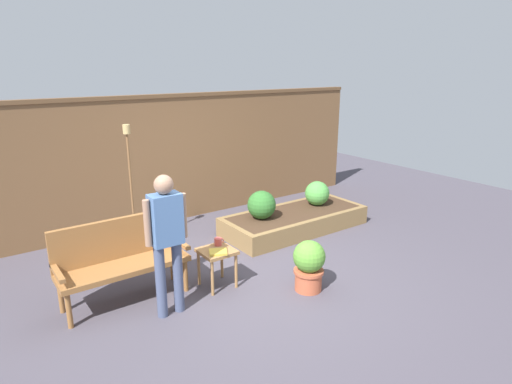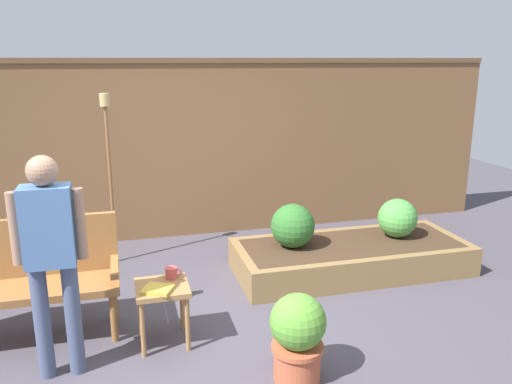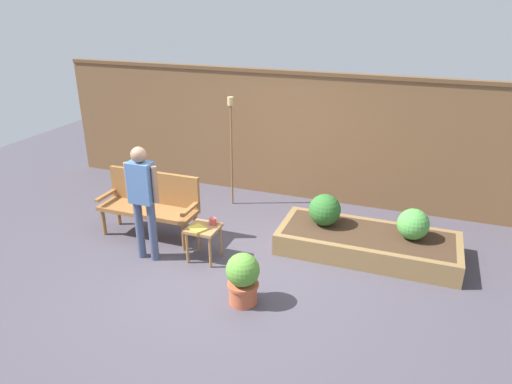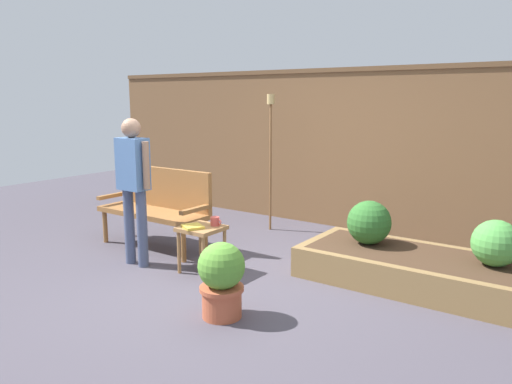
% 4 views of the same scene
% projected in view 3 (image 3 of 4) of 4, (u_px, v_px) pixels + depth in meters
% --- Properties ---
extents(ground_plane, '(14.00, 14.00, 0.00)m').
position_uv_depth(ground_plane, '(226.00, 267.00, 6.13)').
color(ground_plane, '#47424C').
extents(fence_back, '(8.40, 0.14, 2.16)m').
position_uv_depth(fence_back, '(286.00, 135.00, 7.96)').
color(fence_back, brown).
rests_on(fence_back, ground_plane).
extents(garden_bench, '(1.44, 0.48, 0.94)m').
position_uv_depth(garden_bench, '(151.00, 200.00, 6.78)').
color(garden_bench, '#936033').
rests_on(garden_bench, ground_plane).
extents(side_table, '(0.40, 0.40, 0.48)m').
position_uv_depth(side_table, '(204.00, 233.00, 6.17)').
color(side_table, '#9E7042').
rests_on(side_table, ground_plane).
extents(cup_on_table, '(0.13, 0.09, 0.09)m').
position_uv_depth(cup_on_table, '(213.00, 221.00, 6.19)').
color(cup_on_table, '#CC4C47').
rests_on(cup_on_table, side_table).
extents(book_on_table, '(0.27, 0.26, 0.03)m').
position_uv_depth(book_on_table, '(198.00, 228.00, 6.07)').
color(book_on_table, gold).
rests_on(book_on_table, side_table).
extents(potted_boxwood, '(0.38, 0.38, 0.63)m').
position_uv_depth(potted_boxwood, '(243.00, 277.00, 5.31)').
color(potted_boxwood, '#B75638').
rests_on(potted_boxwood, ground_plane).
extents(raised_planter_bed, '(2.40, 1.00, 0.30)m').
position_uv_depth(raised_planter_bed, '(367.00, 243.00, 6.41)').
color(raised_planter_bed, olive).
rests_on(raised_planter_bed, ground_plane).
extents(shrub_near_bench, '(0.44, 0.44, 0.44)m').
position_uv_depth(shrub_near_bench, '(325.00, 210.00, 6.52)').
color(shrub_near_bench, brown).
rests_on(shrub_near_bench, raised_planter_bed).
extents(shrub_far_corner, '(0.41, 0.41, 0.41)m').
position_uv_depth(shrub_far_corner, '(413.00, 224.00, 6.15)').
color(shrub_far_corner, brown).
rests_on(shrub_far_corner, raised_planter_bed).
extents(tiki_torch, '(0.10, 0.10, 1.81)m').
position_uv_depth(tiki_torch, '(231.00, 133.00, 7.52)').
color(tiki_torch, brown).
rests_on(tiki_torch, ground_plane).
extents(person_by_bench, '(0.47, 0.20, 1.56)m').
position_uv_depth(person_by_bench, '(142.00, 194.00, 5.99)').
color(person_by_bench, '#475170').
rests_on(person_by_bench, ground_plane).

